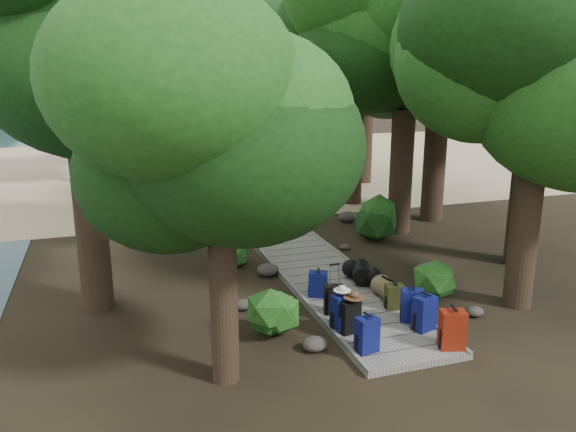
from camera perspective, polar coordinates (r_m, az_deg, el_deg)
name	(u,v)px	position (r m, az deg, el deg)	size (l,w,h in m)	color
ground	(315,270)	(14.04, 2.76, -5.54)	(120.00, 120.00, 0.00)	#2E2417
sand_beach	(203,167)	(29.09, -8.62, 4.96)	(40.00, 22.00, 0.02)	tan
boardwalk	(302,256)	(14.90, 1.39, -4.06)	(2.00, 12.00, 0.12)	gray
backpack_left_a	(367,333)	(9.93, 8.04, -11.66)	(0.37, 0.26, 0.70)	navy
backpack_left_b	(349,315)	(10.57, 6.23, -9.93)	(0.38, 0.27, 0.69)	black
backpack_left_c	(343,310)	(10.68, 5.58, -9.48)	(0.40, 0.29, 0.75)	navy
backpack_left_d	(318,283)	(12.12, 3.07, -6.79)	(0.39, 0.28, 0.60)	navy
backpack_right_a	(452,328)	(10.34, 16.36, -10.83)	(0.43, 0.30, 0.77)	maroon
backpack_right_b	(424,311)	(10.89, 13.69, -9.39)	(0.41, 0.28, 0.73)	navy
backpack_right_c	(412,304)	(11.20, 12.48, -8.69)	(0.41, 0.29, 0.71)	navy
backpack_right_d	(394,295)	(11.73, 10.75, -7.90)	(0.36, 0.26, 0.56)	#333815
duffel_right_khaki	(386,288)	(12.26, 9.95, -7.24)	(0.40, 0.60, 0.40)	brown
duffel_right_black	(362,272)	(13.03, 7.51, -5.70)	(0.44, 0.70, 0.44)	black
suitcase_on_boardwalk	(334,299)	(11.31, 4.68, -8.45)	(0.38, 0.21, 0.60)	black
lone_suitcase_on_sand	(245,190)	(21.42, -4.41, 2.62)	(0.47, 0.27, 0.73)	black
hat_brown	(354,294)	(10.40, 6.75, -7.92)	(0.39, 0.39, 0.12)	#51351E
hat_white	(342,288)	(10.55, 5.52, -7.28)	(0.32, 0.32, 0.11)	silver
kayak	(144,189)	(23.32, -14.46, 2.67)	(0.68, 3.11, 0.31)	#AB120E
sun_lounger	(294,181)	(23.26, 0.65, 3.56)	(0.68, 2.09, 0.68)	silver
tree_right_a	(538,108)	(12.09, 24.07, 10.00)	(4.95, 4.95, 8.25)	black
tree_right_b	(540,57)	(14.99, 24.22, 14.53)	(5.75, 5.75, 10.26)	black
tree_right_c	(406,67)	(16.93, 11.95, 14.55)	(5.66, 5.66, 9.79)	black
tree_right_d	(441,59)	(18.66, 15.32, 15.16)	(5.63, 5.63, 10.32)	black
tree_right_e	(356,73)	(20.53, 6.92, 14.19)	(5.23, 5.23, 9.41)	black
tree_right_f	(367,64)	(24.57, 8.03, 15.00)	(5.64, 5.64, 10.08)	black
tree_left_a	(220,189)	(8.34, -6.89, 2.73)	(3.77, 3.77, 6.28)	black
tree_left_b	(78,81)	(11.71, -20.54, 12.70)	(5.14, 5.14, 9.26)	black
tree_left_c	(146,113)	(15.76, -14.22, 10.08)	(4.26, 4.26, 7.41)	black
tree_back_a	(179,80)	(27.97, -10.99, 13.37)	(5.00, 5.00, 8.65)	black
tree_back_b	(236,78)	(29.54, -5.31, 13.83)	(4.96, 4.96, 8.86)	black
tree_back_c	(303,78)	(29.67, 1.51, 13.85)	(4.90, 4.90, 8.81)	black
tree_back_d	(69,84)	(26.30, -21.35, 12.38)	(5.08, 5.08, 8.47)	black
palm_right_a	(317,100)	(20.35, 2.99, 11.71)	(4.45, 4.45, 7.59)	#0F3811
palm_right_b	(327,88)	(25.63, 3.99, 12.85)	(4.18, 4.18, 8.07)	#0F3811
palm_right_c	(264,104)	(25.17, -2.50, 11.34)	(4.25, 4.25, 6.76)	#0F3811
palm_left_a	(109,126)	(18.50, -17.77, 8.70)	(3.95, 3.95, 6.28)	#0F3811
rock_left_a	(315,344)	(10.23, 2.73, -12.85)	(0.45, 0.41, 0.25)	#4C473F
rock_left_b	(243,305)	(11.85, -4.60, -8.98)	(0.39, 0.35, 0.21)	#4C473F
rock_left_c	(268,270)	(13.65, -2.06, -5.48)	(0.54, 0.49, 0.30)	#4C473F
rock_left_d	(212,239)	(16.35, -7.78, -2.36)	(0.34, 0.31, 0.19)	#4C473F
rock_right_a	(475,312)	(12.12, 18.46, -9.20)	(0.36, 0.33, 0.20)	#4C473F
rock_right_b	(426,269)	(14.12, 13.87, -5.23)	(0.52, 0.47, 0.29)	#4C473F
rock_right_c	(345,247)	(15.65, 5.78, -3.14)	(0.28, 0.26, 0.16)	#4C473F
rock_right_d	(348,217)	(18.46, 6.11, -0.07)	(0.62, 0.56, 0.34)	#4C473F
shrub_left_a	(271,312)	(10.66, -1.71, -9.70)	(1.00, 1.00, 0.90)	#1B4E17
shrub_left_b	(236,249)	(14.44, -5.27, -3.40)	(0.85, 0.85, 0.76)	#1B4E17
shrub_left_c	(165,211)	(17.85, -12.34, 0.54)	(1.31, 1.31, 1.18)	#1B4E17
shrub_right_a	(439,281)	(12.46, 15.09, -6.39)	(1.06, 1.06, 0.96)	#1B4E17
shrub_right_b	(376,219)	(16.51, 8.91, -0.27)	(1.42, 1.42, 1.28)	#1B4E17
shrub_right_c	(321,204)	(19.30, 3.38, 1.21)	(0.79, 0.79, 0.71)	#1B4E17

